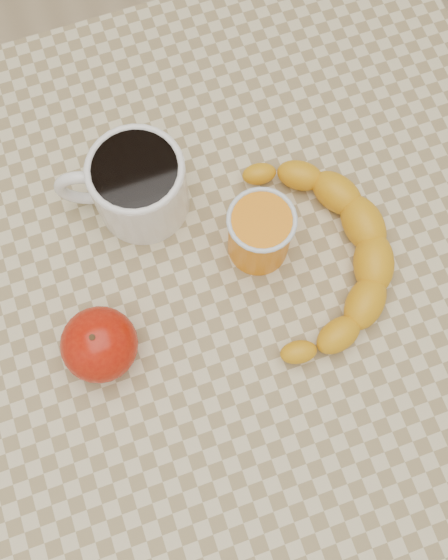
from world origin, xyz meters
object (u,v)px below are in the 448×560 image
object	(u,v)px
banana	(318,257)
table	(224,304)
orange_juice_glass	(260,233)
coffee_mug	(136,185)
apple	(99,345)

from	to	relation	value
banana	table	bearing A→B (deg)	-166.39
orange_juice_glass	banana	bearing A→B (deg)	-35.98
coffee_mug	banana	size ratio (longest dim) A/B	0.48
table	banana	world-z (taller)	banana
coffee_mug	apple	world-z (taller)	coffee_mug
orange_juice_glass	banana	xyz separation A→B (m)	(0.06, -0.04, -0.02)
coffee_mug	orange_juice_glass	distance (m)	0.15
banana	orange_juice_glass	bearing A→B (deg)	163.02
table	coffee_mug	distance (m)	0.19
coffee_mug	banana	xyz separation A→B (m)	(0.17, -0.14, -0.03)
orange_juice_glass	banana	distance (m)	0.07
table	banana	size ratio (longest dim) A/B	2.39
table	coffee_mug	size ratio (longest dim) A/B	5.01
apple	banana	size ratio (longest dim) A/B	0.29
coffee_mug	banana	bearing A→B (deg)	-39.88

